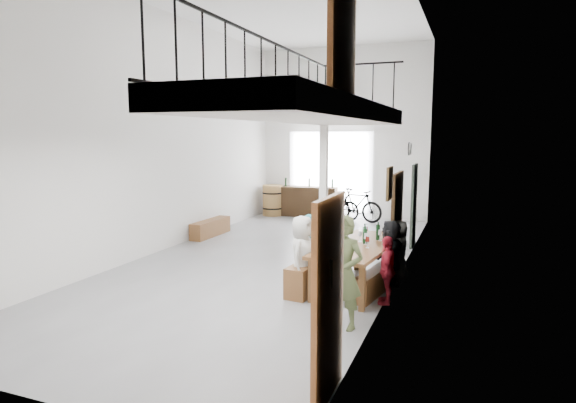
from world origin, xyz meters
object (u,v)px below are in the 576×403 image
at_px(tasting_table, 360,249).
at_px(oak_barrel, 273,200).
at_px(side_bench, 211,228).
at_px(host_standing, 344,272).
at_px(bench_inner, 321,269).
at_px(serving_counter, 309,202).
at_px(bicycle_near, 334,204).

bearing_deg(tasting_table, oak_barrel, 130.77).
relative_size(side_bench, host_standing, 0.97).
bearing_deg(bench_inner, serving_counter, 116.73).
distance_m(tasting_table, bench_inner, 0.84).
distance_m(serving_counter, host_standing, 9.34).
bearing_deg(oak_barrel, serving_counter, 11.85).
bearing_deg(serving_counter, side_bench, -114.29).
xyz_separation_m(side_bench, oak_barrel, (0.27, 3.68, 0.29)).
bearing_deg(host_standing, bicycle_near, 121.36).
bearing_deg(bench_inner, tasting_table, 4.13).
xyz_separation_m(tasting_table, serving_counter, (-3.24, 6.86, -0.21)).
distance_m(side_bench, serving_counter, 4.20).
relative_size(bench_inner, side_bench, 1.47).
relative_size(side_bench, serving_counter, 0.82).
xyz_separation_m(tasting_table, oak_barrel, (-4.43, 6.61, -0.19)).
xyz_separation_m(tasting_table, bicycle_near, (-2.32, 6.69, -0.22)).
relative_size(tasting_table, side_bench, 1.68).
xyz_separation_m(bench_inner, bicycle_near, (-1.61, 6.66, 0.23)).
height_order(serving_counter, bicycle_near, serving_counter).
relative_size(oak_barrel, host_standing, 0.64).
bearing_deg(host_standing, tasting_table, 110.78).
height_order(tasting_table, side_bench, tasting_table).
xyz_separation_m(tasting_table, host_standing, (0.19, -1.83, 0.09)).
xyz_separation_m(oak_barrel, serving_counter, (1.19, 0.25, -0.02)).
height_order(oak_barrel, host_standing, host_standing).
bearing_deg(serving_counter, oak_barrel, -172.11).
relative_size(bench_inner, bicycle_near, 1.23).
distance_m(oak_barrel, serving_counter, 1.22).
bearing_deg(serving_counter, bicycle_near, -14.21).
distance_m(tasting_table, side_bench, 5.56).
bearing_deg(side_bench, oak_barrel, 85.87).
xyz_separation_m(side_bench, bicycle_near, (2.38, 3.76, 0.27)).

